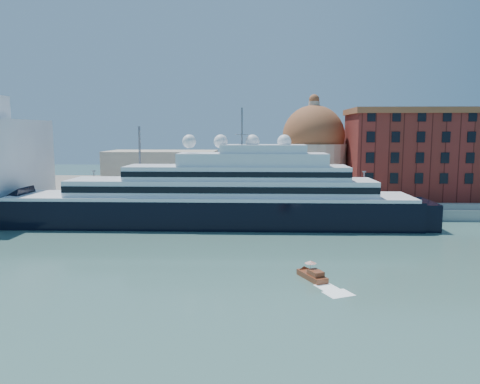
{
  "coord_description": "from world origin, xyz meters",
  "views": [
    {
      "loc": [
        6.53,
        -71.93,
        19.32
      ],
      "look_at": [
        3.24,
        18.0,
        7.66
      ],
      "focal_mm": 35.0,
      "sensor_mm": 36.0,
      "label": 1
    }
  ],
  "objects": [
    {
      "name": "ground",
      "position": [
        0.0,
        0.0,
        0.0
      ],
      "size": [
        400.0,
        400.0,
        0.0
      ],
      "primitive_type": "plane",
      "color": "#3B665E",
      "rests_on": "ground"
    },
    {
      "name": "quay",
      "position": [
        0.0,
        34.0,
        1.25
      ],
      "size": [
        180.0,
        10.0,
        2.5
      ],
      "primitive_type": "cube",
      "color": "gray",
      "rests_on": "ground"
    },
    {
      "name": "land",
      "position": [
        0.0,
        75.0,
        1.0
      ],
      "size": [
        260.0,
        72.0,
        2.0
      ],
      "primitive_type": "cube",
      "color": "slate",
      "rests_on": "ground"
    },
    {
      "name": "quay_fence",
      "position": [
        0.0,
        29.5,
        3.1
      ],
      "size": [
        180.0,
        0.1,
        1.2
      ],
      "primitive_type": "cube",
      "color": "slate",
      "rests_on": "quay"
    },
    {
      "name": "superyacht",
      "position": [
        -5.55,
        23.0,
        4.86
      ],
      "size": [
        94.21,
        13.06,
        28.16
      ],
      "color": "black",
      "rests_on": "ground"
    },
    {
      "name": "water_taxi",
      "position": [
        13.91,
        -12.07,
        0.6
      ],
      "size": [
        3.76,
        5.52,
        2.5
      ],
      "rotation": [
        0.0,
        0.0,
        0.42
      ],
      "color": "brown",
      "rests_on": "ground"
    },
    {
      "name": "warehouse",
      "position": [
        52.0,
        52.0,
        13.79
      ],
      "size": [
        43.0,
        19.0,
        23.25
      ],
      "color": "maroon",
      "rests_on": "land"
    },
    {
      "name": "church",
      "position": [
        6.39,
        57.72,
        10.91
      ],
      "size": [
        66.0,
        18.0,
        25.5
      ],
      "color": "beige",
      "rests_on": "land"
    },
    {
      "name": "lamp_posts",
      "position": [
        -12.67,
        32.27,
        9.84
      ],
      "size": [
        120.8,
        2.4,
        18.0
      ],
      "color": "slate",
      "rests_on": "quay"
    }
  ]
}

